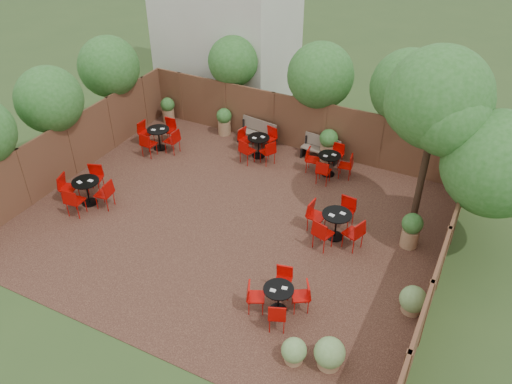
% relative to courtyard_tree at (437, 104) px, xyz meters
% --- Properties ---
extents(ground, '(80.00, 80.00, 0.00)m').
position_rel_courtyard_tree_xyz_m(ground, '(-4.84, -2.46, -3.88)').
color(ground, '#354F23').
rests_on(ground, ground).
extents(courtyard_paving, '(12.00, 10.00, 0.02)m').
position_rel_courtyard_tree_xyz_m(courtyard_paving, '(-4.84, -2.46, -3.87)').
color(courtyard_paving, '#341C15').
rests_on(courtyard_paving, ground).
extents(fence_back, '(12.00, 0.08, 2.00)m').
position_rel_courtyard_tree_xyz_m(fence_back, '(-4.84, 2.54, -2.88)').
color(fence_back, brown).
rests_on(fence_back, ground).
extents(fence_left, '(0.08, 10.00, 2.00)m').
position_rel_courtyard_tree_xyz_m(fence_left, '(-10.84, -2.46, -2.88)').
color(fence_left, brown).
rests_on(fence_left, ground).
extents(fence_right, '(0.08, 10.00, 2.00)m').
position_rel_courtyard_tree_xyz_m(fence_right, '(1.16, -2.46, -2.88)').
color(fence_right, brown).
rests_on(fence_right, ground).
extents(neighbour_building, '(5.00, 4.00, 8.00)m').
position_rel_courtyard_tree_xyz_m(neighbour_building, '(-9.34, 5.54, 0.12)').
color(neighbour_building, beige).
rests_on(neighbour_building, ground).
extents(overhang_foliage, '(15.70, 10.59, 2.75)m').
position_rel_courtyard_tree_xyz_m(overhang_foliage, '(-4.93, 0.54, -1.17)').
color(overhang_foliage, '#28611F').
rests_on(overhang_foliage, ground).
extents(courtyard_tree, '(2.85, 2.76, 5.40)m').
position_rel_courtyard_tree_xyz_m(courtyard_tree, '(0.00, 0.00, 0.00)').
color(courtyard_tree, black).
rests_on(courtyard_tree, courtyard_paving).
extents(park_bench_left, '(1.51, 0.67, 0.90)m').
position_rel_courtyard_tree_xyz_m(park_bench_left, '(-6.26, 2.17, -3.40)').
color(park_bench_left, brown).
rests_on(park_bench_left, courtyard_paving).
extents(park_bench_right, '(1.40, 0.57, 0.85)m').
position_rel_courtyard_tree_xyz_m(park_bench_right, '(-3.77, 2.16, -3.43)').
color(park_bench_right, brown).
rests_on(park_bench_right, courtyard_paving).
extents(bistro_tables, '(9.18, 7.89, 0.96)m').
position_rel_courtyard_tree_xyz_m(bistro_tables, '(-5.40, -1.25, -3.40)').
color(bistro_tables, black).
rests_on(bistro_tables, courtyard_paving).
extents(planters, '(10.95, 3.95, 1.18)m').
position_rel_courtyard_tree_xyz_m(planters, '(-4.96, 1.41, -3.27)').
color(planters, '#956F4A').
rests_on(planters, courtyard_paving).
extents(low_shrubs, '(2.59, 3.26, 0.75)m').
position_rel_courtyard_tree_xyz_m(low_shrubs, '(-0.16, -5.09, -3.52)').
color(low_shrubs, '#956F4A').
rests_on(low_shrubs, courtyard_paving).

